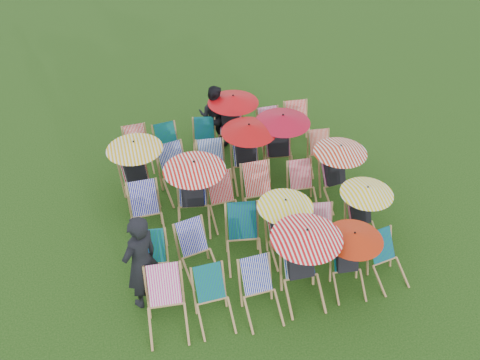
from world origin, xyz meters
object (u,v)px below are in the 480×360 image
object	(u,v)px
deckchair_5	(388,261)
deckchair_29	(299,126)
person_rear	(214,115)
deckchair_0	(166,306)
person_left	(141,262)

from	to	relation	value
deckchair_5	deckchair_29	distance (m)	4.49
deckchair_29	person_rear	world-z (taller)	person_rear
deckchair_0	person_rear	world-z (taller)	person_rear
deckchair_5	deckchair_29	size ratio (longest dim) A/B	0.91
person_rear	deckchair_29	bearing A→B (deg)	-169.88
person_left	person_rear	distance (m)	4.99
deckchair_29	person_rear	distance (m)	2.07
deckchair_0	deckchair_29	size ratio (longest dim) A/B	1.06
deckchair_0	deckchair_5	size ratio (longest dim) A/B	1.16
deckchair_0	person_left	distance (m)	0.83
deckchair_0	deckchair_29	xyz separation A→B (m)	(3.97, 4.47, -0.03)
deckchair_0	person_left	bearing A→B (deg)	118.89
deckchair_0	deckchair_29	world-z (taller)	deckchair_0
deckchair_5	person_rear	world-z (taller)	person_rear
person_rear	person_left	bearing A→B (deg)	89.59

